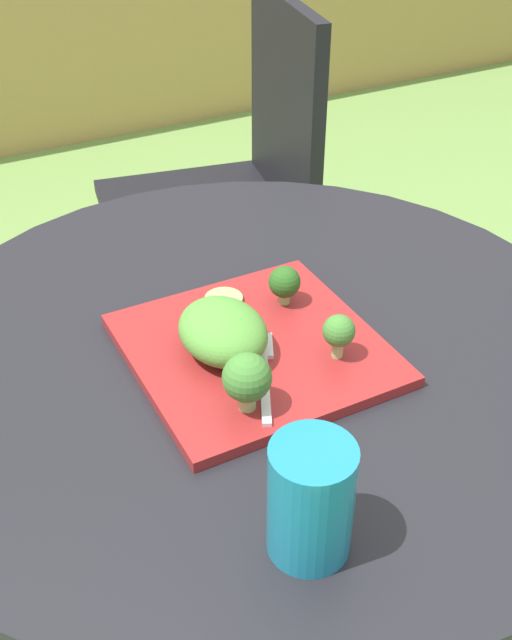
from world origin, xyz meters
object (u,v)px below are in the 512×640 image
object	(u,v)px
patio_chair	(238,173)
fork	(264,367)
salad_plate	(255,349)
drinking_glass	(310,505)

from	to	relation	value
patio_chair	fork	xyz separation A→B (m)	(-0.40, -0.87, 0.21)
patio_chair	salad_plate	world-z (taller)	patio_chair
drinking_glass	fork	bearing A→B (deg)	71.86
salad_plate	drinking_glass	world-z (taller)	drinking_glass
fork	patio_chair	bearing A→B (deg)	65.34
patio_chair	fork	world-z (taller)	patio_chair
patio_chair	drinking_glass	xyz separation A→B (m)	(-0.47, -1.09, 0.25)
salad_plate	drinking_glass	bearing A→B (deg)	-107.58
salad_plate	fork	size ratio (longest dim) A/B	1.91
fork	salad_plate	bearing A→B (deg)	75.22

